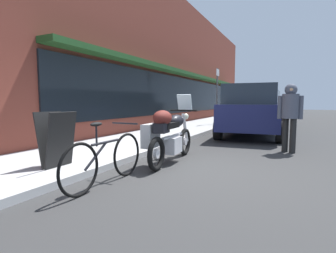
# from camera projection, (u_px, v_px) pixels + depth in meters

# --- Properties ---
(ground_plane) EXTENTS (80.00, 80.00, 0.00)m
(ground_plane) POSITION_uv_depth(u_px,v_px,m) (190.00, 169.00, 4.75)
(ground_plane) COLOR #313131
(storefront_building) EXTENTS (25.65, 0.90, 6.58)m
(storefront_building) POSITION_uv_depth(u_px,v_px,m) (182.00, 64.00, 14.05)
(storefront_building) COLOR brown
(storefront_building) RESTS_ON ground_plane
(sidewalk_curb) EXTENTS (30.00, 2.49, 0.12)m
(sidewalk_curb) POSITION_uv_depth(u_px,v_px,m) (207.00, 123.00, 13.90)
(sidewalk_curb) COLOR #B0B0B0
(sidewalk_curb) RESTS_ON ground_plane
(touring_motorcycle) EXTENTS (2.13, 0.62, 1.39)m
(touring_motorcycle) POSITION_uv_depth(u_px,v_px,m) (168.00, 134.00, 5.14)
(touring_motorcycle) COLOR black
(touring_motorcycle) RESTS_ON ground_plane
(parked_bicycle) EXTENTS (1.78, 0.48, 0.94)m
(parked_bicycle) POSITION_uv_depth(u_px,v_px,m) (106.00, 159.00, 3.81)
(parked_bicycle) COLOR black
(parked_bicycle) RESTS_ON ground_plane
(parked_minivan) EXTENTS (4.57, 2.33, 1.76)m
(parked_minivan) POSITION_uv_depth(u_px,v_px,m) (251.00, 110.00, 9.22)
(parked_minivan) COLOR #191E4C
(parked_minivan) RESTS_ON ground_plane
(pedestrian_walking) EXTENTS (0.41, 0.56, 1.64)m
(pedestrian_walking) POSITION_uv_depth(u_px,v_px,m) (290.00, 110.00, 6.20)
(pedestrian_walking) COLOR black
(pedestrian_walking) RESTS_ON ground_plane
(sandwich_board_sign) EXTENTS (0.55, 0.41, 0.93)m
(sandwich_board_sign) POSITION_uv_depth(u_px,v_px,m) (56.00, 139.00, 4.41)
(sandwich_board_sign) COLOR black
(sandwich_board_sign) RESTS_ON sidewalk_curb
(parking_sign_pole) EXTENTS (0.44, 0.07, 2.71)m
(parking_sign_pole) POSITION_uv_depth(u_px,v_px,m) (217.00, 92.00, 12.72)
(parking_sign_pole) COLOR #59595B
(parking_sign_pole) RESTS_ON sidewalk_curb
(parked_car_down_block) EXTENTS (4.71, 2.21, 1.76)m
(parked_car_down_block) POSITION_uv_depth(u_px,v_px,m) (260.00, 107.00, 12.96)
(parked_car_down_block) COLOR black
(parked_car_down_block) RESTS_ON ground_plane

